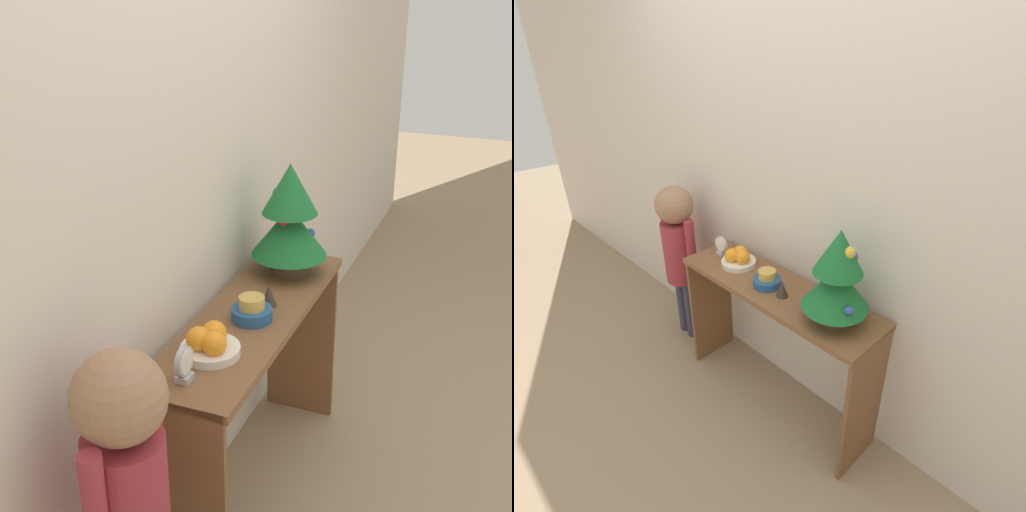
% 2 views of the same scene
% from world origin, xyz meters
% --- Properties ---
extents(ground_plane, '(12.00, 12.00, 0.00)m').
position_xyz_m(ground_plane, '(0.00, 0.00, 0.00)').
color(ground_plane, '#997F60').
extents(back_wall, '(7.00, 0.05, 2.50)m').
position_xyz_m(back_wall, '(0.00, 0.37, 1.25)').
color(back_wall, beige).
rests_on(back_wall, ground_plane).
extents(console_table, '(1.15, 0.33, 0.76)m').
position_xyz_m(console_table, '(0.00, 0.16, 0.58)').
color(console_table, brown).
rests_on(console_table, ground_plane).
extents(mini_tree, '(0.29, 0.29, 0.44)m').
position_xyz_m(mini_tree, '(0.36, 0.16, 0.99)').
color(mini_tree, '#4C3828').
rests_on(mini_tree, console_table).
extents(fruit_bowl, '(0.19, 0.19, 0.10)m').
position_xyz_m(fruit_bowl, '(-0.30, 0.18, 0.80)').
color(fruit_bowl, silver).
rests_on(fruit_bowl, console_table).
extents(singing_bowl, '(0.14, 0.14, 0.09)m').
position_xyz_m(singing_bowl, '(-0.04, 0.15, 0.80)').
color(singing_bowl, '#235189').
rests_on(singing_bowl, console_table).
extents(desk_clock, '(0.09, 0.04, 0.11)m').
position_xyz_m(desk_clock, '(-0.46, 0.19, 0.82)').
color(desk_clock, '#B2B2B7').
rests_on(desk_clock, console_table).
extents(figurine, '(0.06, 0.06, 0.08)m').
position_xyz_m(figurine, '(0.08, 0.13, 0.80)').
color(figurine, '#382D23').
rests_on(figurine, console_table).
extents(child_figure, '(0.32, 0.23, 1.08)m').
position_xyz_m(child_figure, '(-0.85, 0.15, 0.71)').
color(child_figure, '#38384C').
rests_on(child_figure, ground_plane).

